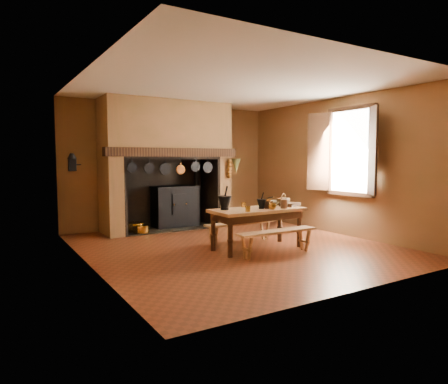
% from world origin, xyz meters
% --- Properties ---
extents(floor, '(5.50, 5.50, 0.00)m').
position_xyz_m(floor, '(0.00, 0.00, 0.00)').
color(floor, brown).
rests_on(floor, ground).
extents(ceiling, '(5.50, 5.50, 0.00)m').
position_xyz_m(ceiling, '(0.00, 0.00, 2.80)').
color(ceiling, silver).
rests_on(ceiling, back_wall).
extents(back_wall, '(5.00, 0.02, 2.80)m').
position_xyz_m(back_wall, '(0.00, 2.75, 1.40)').
color(back_wall, brown).
rests_on(back_wall, floor).
extents(wall_left, '(0.02, 5.50, 2.80)m').
position_xyz_m(wall_left, '(-2.50, 0.00, 1.40)').
color(wall_left, brown).
rests_on(wall_left, floor).
extents(wall_right, '(0.02, 5.50, 2.80)m').
position_xyz_m(wall_right, '(2.50, 0.00, 1.40)').
color(wall_right, brown).
rests_on(wall_right, floor).
extents(wall_front, '(5.00, 0.02, 2.80)m').
position_xyz_m(wall_front, '(0.00, -2.75, 1.40)').
color(wall_front, brown).
rests_on(wall_front, floor).
extents(chimney_breast, '(2.95, 0.96, 2.80)m').
position_xyz_m(chimney_breast, '(-0.30, 2.31, 1.81)').
color(chimney_breast, brown).
rests_on(chimney_breast, floor).
extents(iron_range, '(1.12, 0.55, 1.60)m').
position_xyz_m(iron_range, '(-0.04, 2.45, 0.48)').
color(iron_range, black).
rests_on(iron_range, floor).
extents(hearth_pans, '(0.51, 0.62, 0.20)m').
position_xyz_m(hearth_pans, '(-1.05, 2.22, 0.09)').
color(hearth_pans, '#B6802A').
rests_on(hearth_pans, floor).
extents(hanging_pans, '(1.92, 0.29, 0.27)m').
position_xyz_m(hanging_pans, '(-0.34, 1.81, 1.36)').
color(hanging_pans, black).
rests_on(hanging_pans, chimney_breast).
extents(onion_string, '(0.12, 0.10, 0.46)m').
position_xyz_m(onion_string, '(1.00, 1.79, 1.33)').
color(onion_string, '#9E661D').
rests_on(onion_string, chimney_breast).
extents(herb_bunch, '(0.20, 0.20, 0.35)m').
position_xyz_m(herb_bunch, '(1.18, 1.79, 1.38)').
color(herb_bunch, brown).
rests_on(herb_bunch, chimney_breast).
extents(window, '(0.39, 1.75, 1.76)m').
position_xyz_m(window, '(2.35, -0.40, 1.70)').
color(window, white).
rests_on(window, wall_right).
extents(wall_coffee_mill, '(0.23, 0.16, 0.31)m').
position_xyz_m(wall_coffee_mill, '(-2.42, 1.55, 1.52)').
color(wall_coffee_mill, black).
rests_on(wall_coffee_mill, wall_left).
extents(work_table, '(1.62, 0.72, 0.70)m').
position_xyz_m(work_table, '(0.23, -0.34, 0.59)').
color(work_table, tan).
rests_on(work_table, floor).
extents(bench_front, '(1.45, 0.25, 0.41)m').
position_xyz_m(bench_front, '(0.23, -0.88, 0.30)').
color(bench_front, tan).
rests_on(bench_front, floor).
extents(bench_back, '(1.39, 0.24, 0.39)m').
position_xyz_m(bench_back, '(0.23, 0.20, 0.29)').
color(bench_back, tan).
rests_on(bench_back, floor).
extents(mortar_large, '(0.23, 0.23, 0.40)m').
position_xyz_m(mortar_large, '(-0.34, -0.20, 0.83)').
color(mortar_large, black).
rests_on(mortar_large, work_table).
extents(mortar_small, '(0.16, 0.16, 0.28)m').
position_xyz_m(mortar_small, '(0.27, -0.40, 0.80)').
color(mortar_small, black).
rests_on(mortar_small, work_table).
extents(coffee_grinder, '(0.19, 0.16, 0.20)m').
position_xyz_m(coffee_grinder, '(0.40, -0.41, 0.78)').
color(coffee_grinder, '#321D10').
rests_on(coffee_grinder, work_table).
extents(brass_mug_a, '(0.10, 0.10, 0.09)m').
position_xyz_m(brass_mug_a, '(-0.15, -0.60, 0.75)').
color(brass_mug_a, '#B6802A').
rests_on(brass_mug_a, work_table).
extents(brass_mug_b, '(0.09, 0.09, 0.09)m').
position_xyz_m(brass_mug_b, '(0.14, -0.06, 0.75)').
color(brass_mug_b, '#B6802A').
rests_on(brass_mug_b, work_table).
extents(mixing_bowl, '(0.36, 0.36, 0.07)m').
position_xyz_m(mixing_bowl, '(0.85, -0.06, 0.74)').
color(mixing_bowl, '#B4AD8A').
rests_on(mixing_bowl, work_table).
extents(stoneware_crock, '(0.16, 0.16, 0.15)m').
position_xyz_m(stoneware_crock, '(0.64, -0.56, 0.78)').
color(stoneware_crock, '#512F1E').
rests_on(stoneware_crock, work_table).
extents(glass_jar, '(0.10, 0.10, 0.14)m').
position_xyz_m(glass_jar, '(0.93, -0.27, 0.77)').
color(glass_jar, beige).
rests_on(glass_jar, work_table).
extents(wicker_basket, '(0.28, 0.25, 0.22)m').
position_xyz_m(wicker_basket, '(0.94, -0.18, 0.77)').
color(wicker_basket, '#503318').
rests_on(wicker_basket, work_table).
extents(wooden_tray, '(0.43, 0.37, 0.06)m').
position_xyz_m(wooden_tray, '(0.94, -0.37, 0.73)').
color(wooden_tray, '#321D10').
rests_on(wooden_tray, work_table).
extents(brass_cup, '(0.15, 0.15, 0.11)m').
position_xyz_m(brass_cup, '(0.37, -0.57, 0.76)').
color(brass_cup, '#B6802A').
rests_on(brass_cup, work_table).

